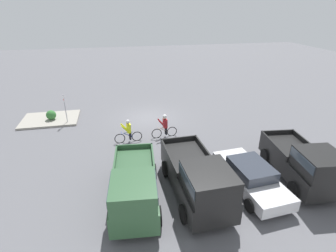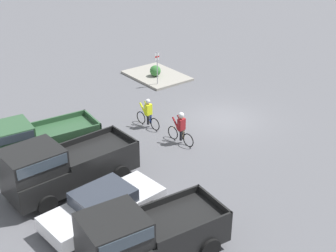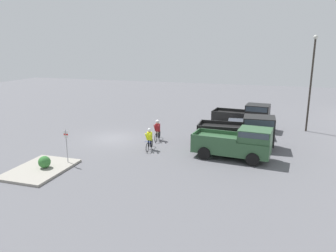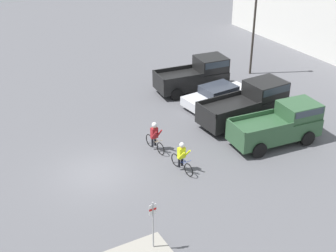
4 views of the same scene
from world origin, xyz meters
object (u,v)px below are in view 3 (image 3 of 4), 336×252
at_px(pickup_truck_2, 238,143).
at_px(shrub, 44,162).
at_px(sedan_0, 241,128).
at_px(lamppost, 311,77).
at_px(pickup_truck_1, 242,131).
at_px(cyclist_0, 149,139).
at_px(pickup_truck_0, 246,116).
at_px(cyclist_1, 158,129).
at_px(fire_lane_sign, 67,143).

bearing_deg(pickup_truck_2, shrub, -63.01).
xyz_separation_m(sedan_0, lamppost, (-3.46, 5.30, 4.01)).
bearing_deg(pickup_truck_1, cyclist_0, -66.49).
bearing_deg(pickup_truck_0, cyclist_1, -47.48).
relative_size(pickup_truck_0, pickup_truck_2, 0.98).
bearing_deg(pickup_truck_1, shrub, -52.47).
height_order(sedan_0, fire_lane_sign, fire_lane_sign).
height_order(sedan_0, cyclist_1, cyclist_1).
bearing_deg(pickup_truck_0, pickup_truck_1, 1.94).
xyz_separation_m(pickup_truck_0, fire_lane_sign, (12.67, -9.98, 0.23)).
height_order(cyclist_0, fire_lane_sign, fire_lane_sign).
distance_m(pickup_truck_0, shrub, 17.60).
xyz_separation_m(pickup_truck_2, fire_lane_sign, (4.28, -10.12, 0.26)).
distance_m(pickup_truck_1, shrub, 13.80).
distance_m(pickup_truck_1, fire_lane_sign, 12.42).
distance_m(cyclist_0, fire_lane_sign, 5.88).
distance_m(fire_lane_sign, shrub, 1.71).
height_order(cyclist_1, lamppost, lamppost).
relative_size(pickup_truck_0, cyclist_0, 2.80).
xyz_separation_m(sedan_0, cyclist_0, (5.52, -5.97, 0.13)).
relative_size(sedan_0, pickup_truck_1, 0.87).
bearing_deg(pickup_truck_0, lamppost, 97.82).
xyz_separation_m(fire_lane_sign, shrub, (1.26, -0.76, -0.87)).
bearing_deg(cyclist_0, cyclist_1, -174.45).
xyz_separation_m(pickup_truck_2, cyclist_0, (-0.12, -6.25, -0.31)).
relative_size(sedan_0, lamppost, 0.59).
bearing_deg(pickup_truck_2, lamppost, 151.09).
distance_m(sedan_0, shrub, 15.40).
bearing_deg(shrub, pickup_truck_0, 142.36).
relative_size(pickup_truck_0, sedan_0, 1.05).
bearing_deg(shrub, sedan_0, 136.52).
bearing_deg(shrub, fire_lane_sign, 148.96).
bearing_deg(sedan_0, fire_lane_sign, -44.78).
height_order(sedan_0, cyclist_0, cyclist_0).
relative_size(cyclist_0, lamppost, 0.22).
xyz_separation_m(pickup_truck_0, cyclist_0, (8.28, -6.11, -0.35)).
bearing_deg(cyclist_0, pickup_truck_0, 143.55).
bearing_deg(cyclist_1, fire_lane_sign, -27.95).
height_order(pickup_truck_0, pickup_truck_2, pickup_truck_0).
height_order(sedan_0, lamppost, lamppost).
bearing_deg(lamppost, pickup_truck_0, -82.18).
height_order(pickup_truck_0, fire_lane_sign, fire_lane_sign).
bearing_deg(sedan_0, cyclist_1, -63.68).
bearing_deg(cyclist_0, pickup_truck_2, 88.94).
xyz_separation_m(cyclist_1, shrub, (8.11, -4.39, -0.35)).
bearing_deg(sedan_0, cyclist_0, -47.23).
bearing_deg(pickup_truck_1, lamppost, 141.47).
relative_size(pickup_truck_1, pickup_truck_2, 1.07).
relative_size(sedan_0, fire_lane_sign, 2.10).
distance_m(sedan_0, fire_lane_sign, 13.99).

